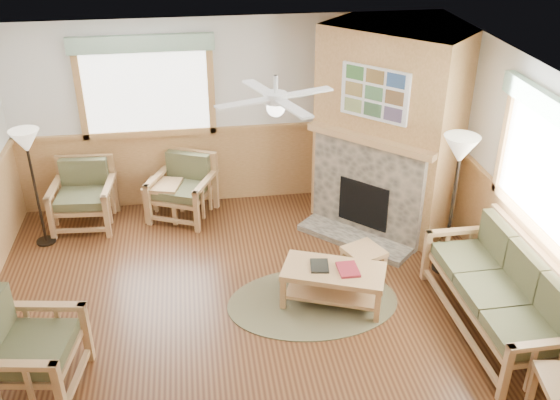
{
  "coord_description": "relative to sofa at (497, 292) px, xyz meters",
  "views": [
    {
      "loc": [
        -0.49,
        -5.35,
        4.44
      ],
      "look_at": [
        0.4,
        0.7,
        1.15
      ],
      "focal_mm": 40.0,
      "sensor_mm": 36.0,
      "label": 1
    }
  ],
  "objects": [
    {
      "name": "floor",
      "position": [
        -2.55,
        0.42,
        -0.48
      ],
      "size": [
        6.0,
        6.0,
        0.01
      ],
      "primitive_type": "cube",
      "color": "#502C16",
      "rests_on": "ground"
    },
    {
      "name": "ceiling",
      "position": [
        -2.55,
        0.42,
        2.23
      ],
      "size": [
        6.0,
        6.0,
        0.01
      ],
      "primitive_type": "cube",
      "color": "white",
      "rests_on": "floor"
    },
    {
      "name": "wall_back",
      "position": [
        -2.55,
        3.42,
        0.88
      ],
      "size": [
        6.0,
        0.02,
        2.7
      ],
      "primitive_type": "cube",
      "color": "white",
      "rests_on": "floor"
    },
    {
      "name": "wall_right",
      "position": [
        0.45,
        0.42,
        0.88
      ],
      "size": [
        0.02,
        6.0,
        2.7
      ],
      "primitive_type": "cube",
      "color": "white",
      "rests_on": "floor"
    },
    {
      "name": "wainscot",
      "position": [
        -2.55,
        0.42,
        0.08
      ],
      "size": [
        6.0,
        6.0,
        1.1
      ],
      "primitive_type": null,
      "color": "#AE7D47",
      "rests_on": "floor"
    },
    {
      "name": "fireplace",
      "position": [
        -0.5,
        2.47,
        0.88
      ],
      "size": [
        3.11,
        3.11,
        2.7
      ],
      "primitive_type": null,
      "rotation": [
        0.0,
        0.0,
        -0.79
      ],
      "color": "#AE7D47",
      "rests_on": "floor"
    },
    {
      "name": "window_back",
      "position": [
        -3.65,
        3.38,
        2.06
      ],
      "size": [
        1.9,
        0.16,
        1.5
      ],
      "primitive_type": null,
      "color": "white",
      "rests_on": "wall_back"
    },
    {
      "name": "ceiling_fan",
      "position": [
        -2.25,
        0.72,
        2.19
      ],
      "size": [
        1.59,
        1.59,
        0.36
      ],
      "primitive_type": null,
      "rotation": [
        0.0,
        0.0,
        0.35
      ],
      "color": "white",
      "rests_on": "ceiling"
    },
    {
      "name": "sofa",
      "position": [
        0.0,
        0.0,
        0.0
      ],
      "size": [
        2.08,
        0.88,
        0.95
      ],
      "primitive_type": null,
      "rotation": [
        0.0,
        0.0,
        -1.56
      ],
      "color": "tan",
      "rests_on": "floor"
    },
    {
      "name": "armchair_back_left",
      "position": [
        -4.61,
        2.92,
        -0.03
      ],
      "size": [
        0.86,
        0.86,
        0.9
      ],
      "primitive_type": null,
      "rotation": [
        0.0,
        0.0,
        -0.07
      ],
      "color": "tan",
      "rests_on": "floor"
    },
    {
      "name": "armchair_back_right",
      "position": [
        -3.27,
        2.97,
        -0.03
      ],
      "size": [
        1.04,
        1.04,
        0.88
      ],
      "primitive_type": null,
      "rotation": [
        0.0,
        0.0,
        -0.42
      ],
      "color": "tan",
      "rests_on": "floor"
    },
    {
      "name": "armchair_left",
      "position": [
        -4.71,
        -0.21,
        0.02
      ],
      "size": [
        1.02,
        1.02,
        1.0
      ],
      "primitive_type": null,
      "rotation": [
        0.0,
        0.0,
        1.41
      ],
      "color": "tan",
      "rests_on": "floor"
    },
    {
      "name": "coffee_table",
      "position": [
        -1.6,
        0.7,
        -0.25
      ],
      "size": [
        1.27,
        0.95,
        0.45
      ],
      "primitive_type": null,
      "rotation": [
        0.0,
        0.0,
        -0.38
      ],
      "color": "tan",
      "rests_on": "floor"
    },
    {
      "name": "end_table_chairs",
      "position": [
        -3.53,
        2.97,
        -0.21
      ],
      "size": [
        0.58,
        0.57,
        0.54
      ],
      "primitive_type": null,
      "rotation": [
        0.0,
        0.0,
        -0.27
      ],
      "color": "tan",
      "rests_on": "floor"
    },
    {
      "name": "footstool",
      "position": [
        -1.12,
        1.17,
        -0.29
      ],
      "size": [
        0.56,
        0.56,
        0.37
      ],
      "primitive_type": null,
      "rotation": [
        0.0,
        0.0,
        0.4
      ],
      "color": "tan",
      "rests_on": "floor"
    },
    {
      "name": "braided_rug",
      "position": [
        -1.83,
        0.71,
        -0.47
      ],
      "size": [
        2.41,
        2.41,
        0.01
      ],
      "primitive_type": "cylinder",
      "rotation": [
        0.0,
        0.0,
        -0.26
      ],
      "color": "brown",
      "rests_on": "floor"
    },
    {
      "name": "floor_lamp_left",
      "position": [
        -5.1,
        2.52,
        0.33
      ],
      "size": [
        0.47,
        0.47,
        1.61
      ],
      "primitive_type": null,
      "rotation": [
        0.0,
        0.0,
        -0.36
      ],
      "color": "black",
      "rests_on": "floor"
    },
    {
      "name": "floor_lamp_right",
      "position": [
        -0.09,
        1.15,
        0.42
      ],
      "size": [
        0.47,
        0.47,
        1.79
      ],
      "primitive_type": null,
      "rotation": [
        0.0,
        0.0,
        -0.16
      ],
      "color": "black",
      "rests_on": "floor"
    },
    {
      "name": "book_red",
      "position": [
        -1.45,
        0.65,
        0.01
      ],
      "size": [
        0.22,
        0.3,
        0.03
      ],
      "primitive_type": "cube",
      "rotation": [
        0.0,
        0.0,
        0.0
      ],
      "color": "maroon",
      "rests_on": "coffee_table"
    },
    {
      "name": "book_dark",
      "position": [
        -1.75,
        0.77,
        0.0
      ],
      "size": [
        0.24,
        0.3,
        0.03
      ],
      "primitive_type": "cube",
      "rotation": [
        0.0,
        0.0,
        -0.14
      ],
      "color": "black",
      "rests_on": "coffee_table"
    }
  ]
}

